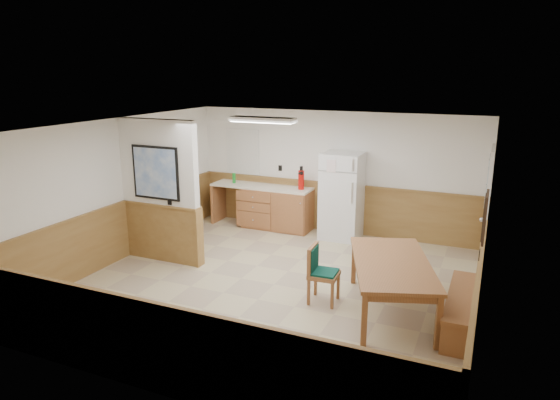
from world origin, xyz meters
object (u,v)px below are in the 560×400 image
at_px(dining_table, 392,268).
at_px(dining_chair, 319,269).
at_px(refrigerator, 342,196).
at_px(dining_bench, 462,302).
at_px(fire_extinguisher, 301,179).
at_px(soap_bottle, 234,178).

height_order(dining_table, dining_chair, dining_chair).
relative_size(refrigerator, dining_table, 0.78).
bearing_deg(refrigerator, dining_bench, -48.36).
xyz_separation_m(dining_bench, dining_chair, (-1.97, -0.04, 0.15)).
xyz_separation_m(dining_table, dining_chair, (-1.03, -0.08, -0.17)).
relative_size(dining_table, fire_extinguisher, 4.60).
height_order(refrigerator, soap_bottle, refrigerator).
relative_size(dining_bench, soap_bottle, 7.60).
xyz_separation_m(refrigerator, fire_extinguisher, (-0.90, 0.07, 0.25)).
distance_m(refrigerator, dining_table, 3.23).
bearing_deg(fire_extinguisher, dining_table, -25.05).
bearing_deg(soap_bottle, dining_bench, -30.31).
distance_m(dining_chair, soap_bottle, 4.22).
bearing_deg(dining_table, dining_bench, -21.69).
height_order(refrigerator, dining_bench, refrigerator).
bearing_deg(soap_bottle, refrigerator, -1.09).
bearing_deg(dining_bench, soap_bottle, 149.98).
height_order(dining_table, fire_extinguisher, fire_extinguisher).
xyz_separation_m(refrigerator, dining_table, (1.57, -2.81, -0.20)).
distance_m(dining_bench, fire_extinguisher, 4.56).
distance_m(dining_chair, fire_extinguisher, 3.35).
bearing_deg(refrigerator, dining_chair, -79.19).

